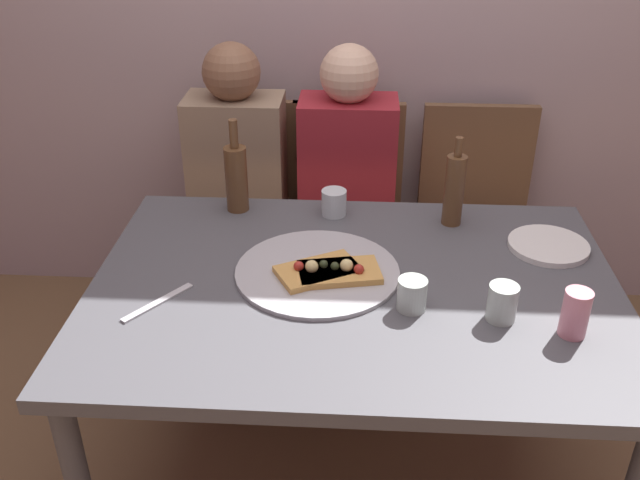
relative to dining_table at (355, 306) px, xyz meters
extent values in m
plane|color=brown|center=(0.00, 0.00, -0.66)|extent=(8.00, 8.00, 0.00)
cube|color=#4C4C51|center=(0.00, 0.00, 0.05)|extent=(1.43, 1.01, 0.04)
cylinder|color=#4C4C51|center=(-0.66, 0.44, -0.31)|extent=(0.06, 0.06, 0.69)
cylinder|color=#4C4C51|center=(0.66, 0.44, -0.31)|extent=(0.06, 0.06, 0.69)
cylinder|color=#ADADB2|center=(-0.10, 0.04, 0.08)|extent=(0.45, 0.45, 0.01)
cube|color=tan|center=(-0.04, 0.02, 0.10)|extent=(0.24, 0.17, 0.02)
sphere|color=#EAD184|center=(-0.02, 0.02, 0.11)|extent=(0.04, 0.04, 0.04)
sphere|color=#2D381E|center=(-0.09, 0.03, 0.11)|extent=(0.02, 0.02, 0.02)
sphere|color=#B22D23|center=(0.01, 0.01, 0.11)|extent=(0.03, 0.03, 0.03)
cube|color=tan|center=(-0.10, 0.02, 0.10)|extent=(0.26, 0.22, 0.02)
sphere|color=#EAD184|center=(-0.12, 0.01, 0.11)|extent=(0.04, 0.04, 0.04)
sphere|color=#2D381E|center=(-0.06, 0.02, 0.11)|extent=(0.02, 0.02, 0.02)
sphere|color=#B22D23|center=(-0.15, 0.02, 0.11)|extent=(0.03, 0.03, 0.03)
cylinder|color=brown|center=(0.29, 0.37, 0.19)|extent=(0.06, 0.06, 0.22)
cylinder|color=brown|center=(0.29, 0.37, 0.33)|extent=(0.02, 0.02, 0.06)
cylinder|color=brown|center=(-0.39, 0.42, 0.18)|extent=(0.07, 0.07, 0.21)
cylinder|color=brown|center=(-0.39, 0.42, 0.33)|extent=(0.03, 0.03, 0.09)
cylinder|color=#B7C6BC|center=(0.36, -0.14, 0.12)|extent=(0.07, 0.07, 0.10)
cylinder|color=silver|center=(-0.07, 0.40, 0.12)|extent=(0.08, 0.08, 0.08)
cylinder|color=#B7C6BC|center=(0.14, -0.11, 0.12)|extent=(0.08, 0.08, 0.09)
cylinder|color=pink|center=(0.53, -0.19, 0.14)|extent=(0.07, 0.07, 0.12)
cylinder|color=white|center=(0.56, 0.22, 0.08)|extent=(0.23, 0.23, 0.02)
cube|color=#B7B7BC|center=(-0.51, -0.13, 0.08)|extent=(0.15, 0.19, 0.01)
cube|color=brown|center=(-0.46, 0.82, -0.21)|extent=(0.44, 0.44, 0.05)
cube|color=brown|center=(-0.46, 1.02, 0.02)|extent=(0.44, 0.04, 0.45)
cylinder|color=brown|center=(-0.27, 0.63, -0.45)|extent=(0.04, 0.04, 0.42)
cylinder|color=brown|center=(-0.65, 0.63, -0.45)|extent=(0.04, 0.04, 0.42)
cylinder|color=brown|center=(-0.27, 1.01, -0.45)|extent=(0.04, 0.04, 0.42)
cylinder|color=brown|center=(-0.65, 1.01, -0.45)|extent=(0.04, 0.04, 0.42)
cube|color=brown|center=(-0.04, 0.82, -0.21)|extent=(0.44, 0.44, 0.05)
cube|color=brown|center=(-0.04, 1.02, 0.02)|extent=(0.44, 0.04, 0.45)
cylinder|color=brown|center=(0.15, 0.63, -0.45)|extent=(0.04, 0.04, 0.42)
cylinder|color=brown|center=(-0.23, 0.63, -0.45)|extent=(0.04, 0.04, 0.42)
cylinder|color=brown|center=(0.15, 1.01, -0.45)|extent=(0.04, 0.04, 0.42)
cylinder|color=brown|center=(-0.23, 1.01, -0.45)|extent=(0.04, 0.04, 0.42)
cube|color=brown|center=(0.47, 0.82, -0.21)|extent=(0.44, 0.44, 0.05)
cube|color=brown|center=(0.47, 1.02, 0.02)|extent=(0.44, 0.04, 0.45)
cylinder|color=brown|center=(0.66, 0.63, -0.45)|extent=(0.04, 0.04, 0.42)
cylinder|color=brown|center=(0.28, 0.63, -0.45)|extent=(0.04, 0.04, 0.42)
cylinder|color=brown|center=(0.66, 1.01, -0.45)|extent=(0.04, 0.04, 0.42)
cylinder|color=brown|center=(0.28, 1.01, -0.45)|extent=(0.04, 0.04, 0.42)
cube|color=#937A60|center=(-0.46, 0.84, 0.05)|extent=(0.36, 0.22, 0.52)
sphere|color=brown|center=(-0.46, 0.84, 0.41)|extent=(0.21, 0.21, 0.21)
cylinder|color=#3B3026|center=(-0.38, 0.64, -0.21)|extent=(0.12, 0.40, 0.12)
cylinder|color=#3B3026|center=(-0.54, 0.64, -0.21)|extent=(0.12, 0.40, 0.12)
cylinder|color=#3B3026|center=(-0.38, 0.44, -0.43)|extent=(0.11, 0.11, 0.45)
cylinder|color=#3B3026|center=(-0.54, 0.44, -0.43)|extent=(0.11, 0.11, 0.45)
cube|color=maroon|center=(-0.04, 0.84, 0.05)|extent=(0.36, 0.22, 0.52)
sphere|color=beige|center=(-0.04, 0.84, 0.41)|extent=(0.21, 0.21, 0.21)
cylinder|color=#3F0E12|center=(0.04, 0.64, -0.21)|extent=(0.12, 0.40, 0.12)
cylinder|color=#3F0E12|center=(-0.12, 0.64, -0.21)|extent=(0.12, 0.40, 0.12)
cylinder|color=#3F0E12|center=(0.04, 0.44, -0.43)|extent=(0.11, 0.11, 0.45)
cylinder|color=#3F0E12|center=(-0.12, 0.44, -0.43)|extent=(0.11, 0.11, 0.45)
camera|label=1|loc=(0.00, -1.59, 1.10)|focal=39.23mm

